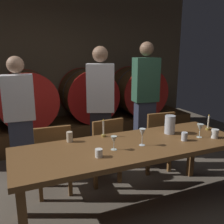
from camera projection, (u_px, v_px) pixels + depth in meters
The scene contains 23 objects.
ground_plane at pixel (112, 218), 2.59m from camera, with size 7.71×7.71×0.00m, color brown.
back_wall at pixel (52, 65), 4.90m from camera, with size 5.93×0.24×2.84m, color brown.
barrel_shelf at pixel (61, 132), 4.71m from camera, with size 5.34×0.90×0.39m, color brown.
wine_barrel_center_left at pixel (27, 99), 4.33m from camera, with size 0.97×0.79×0.97m.
wine_barrel_center_right at pixel (88, 95), 4.76m from camera, with size 0.97×0.79×0.97m.
wine_barrel_far_right at pixel (137, 91), 5.17m from camera, with size 0.97×0.79×0.97m.
dining_table at pixel (131, 151), 2.59m from camera, with size 2.38×0.81×0.75m.
chair_left at pixel (53, 156), 2.92m from camera, with size 0.43×0.43×0.88m.
chair_center at pixel (104, 147), 3.19m from camera, with size 0.42×0.42×0.88m.
chair_right at pixel (156, 138), 3.52m from camera, with size 0.43×0.43×0.88m.
guest_left at pixel (20, 118), 3.24m from camera, with size 0.40×0.27×1.63m.
guest_center at pixel (101, 107), 3.57m from camera, with size 0.44×0.37×1.75m.
guest_right at pixel (145, 99), 3.96m from camera, with size 0.41×0.28×1.82m.
candle_left at pixel (104, 132), 2.78m from camera, with size 0.05×0.05×0.21m.
candle_right at pixel (208, 125), 3.02m from camera, with size 0.05×0.05×0.20m.
pitcher at pixel (170, 125), 2.89m from camera, with size 0.12×0.12×0.21m.
wine_glass_left at pixel (114, 140), 2.41m from camera, with size 0.06×0.06×0.14m.
wine_glass_center at pixel (142, 133), 2.52m from camera, with size 0.07×0.07×0.18m.
wine_glass_right at pixel (200, 128), 2.75m from camera, with size 0.07×0.07×0.15m.
cup_far_left at pixel (70, 137), 2.63m from camera, with size 0.06×0.06×0.11m, color beige.
cup_center_left at pixel (99, 153), 2.26m from camera, with size 0.07×0.07×0.08m, color white.
cup_center_right at pixel (184, 136), 2.67m from camera, with size 0.07×0.07×0.09m, color silver.
cup_far_right at pixel (215, 134), 2.75m from camera, with size 0.08×0.08×0.10m, color white.
Camera 1 is at (-0.89, -2.07, 1.70)m, focal length 40.14 mm.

